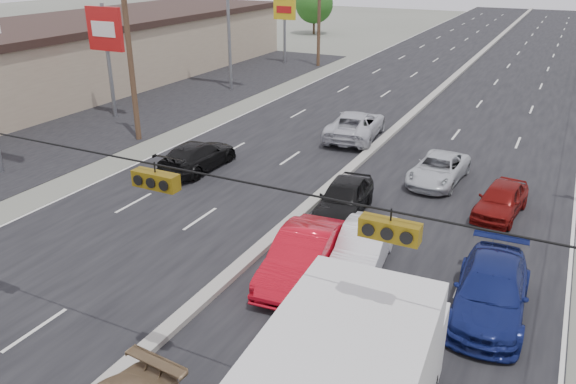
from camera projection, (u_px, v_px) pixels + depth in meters
name	position (u px, v px, depth m)	size (l,w,h in m)	color
ground	(129.00, 368.00, 14.35)	(200.00, 200.00, 0.00)	#606356
road_surface	(424.00, 105.00, 38.97)	(20.00, 160.00, 0.02)	black
center_median	(424.00, 104.00, 38.93)	(0.50, 160.00, 0.20)	gray
strip_mall	(88.00, 54.00, 44.73)	(12.00, 42.00, 4.60)	tan
parking_lot	(181.00, 94.00, 41.91)	(10.00, 42.00, 0.02)	black
utility_pole_left_b	(129.00, 48.00, 29.83)	(1.60, 0.30, 10.00)	#422D1E
utility_pole_left_c	(319.00, 9.00, 50.34)	(1.60, 0.30, 10.00)	#422D1E
traffic_signals	(152.00, 177.00, 11.61)	(25.00, 0.30, 0.54)	black
pole_sign_mid	(105.00, 35.00, 34.15)	(2.60, 0.25, 7.00)	slate
pole_sign_far	(285.00, 15.00, 52.07)	(2.20, 0.25, 6.00)	slate
tree_left_far	(314.00, 4.00, 71.23)	(4.80, 4.80, 6.12)	#382619
red_sedan	(303.00, 256.00, 18.01)	(1.67, 4.80, 1.58)	#B90B1A
queue_car_a	(344.00, 198.00, 22.41)	(1.73, 4.30, 1.47)	black
queue_car_b	(363.00, 248.00, 18.72)	(1.49, 4.26, 1.40)	white
queue_car_c	(438.00, 170.00, 25.69)	(2.05, 4.45, 1.24)	silver
queue_car_d	(491.00, 291.00, 16.27)	(2.03, 4.99, 1.45)	navy
queue_car_e	(501.00, 200.00, 22.43)	(1.56, 3.87, 1.32)	maroon
oncoming_near	(198.00, 156.00, 27.19)	(1.93, 4.76, 1.38)	black
oncoming_far	(356.00, 125.00, 31.71)	(2.58, 5.59, 1.55)	silver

